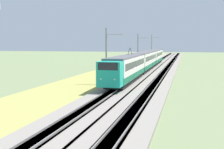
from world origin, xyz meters
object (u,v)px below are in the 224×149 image
object	(u,v)px
catenary_mast_distant	(152,48)
passenger_train	(145,60)
catenary_mast_far	(138,51)
catenary_mast_mid	(107,56)

from	to	relation	value
catenary_mast_distant	passenger_train	bearing A→B (deg)	-176.07
passenger_train	catenary_mast_far	xyz separation A→B (m)	(7.56, 2.51, 1.70)
passenger_train	catenary_mast_mid	size ratio (longest dim) A/B	7.67
passenger_train	catenary_mast_distant	xyz separation A→B (m)	(36.61, 2.51, 1.99)
passenger_train	catenary_mast_distant	distance (m)	36.75
catenary_mast_mid	catenary_mast_distant	size ratio (longest dim) A/B	0.93
catenary_mast_mid	catenary_mast_distant	xyz separation A→B (m)	(58.10, 0.00, 0.29)
catenary_mast_far	catenary_mast_distant	xyz separation A→B (m)	(29.05, 0.00, 0.29)
passenger_train	catenary_mast_distant	size ratio (longest dim) A/B	7.16
catenary_mast_mid	catenary_mast_far	xyz separation A→B (m)	(29.05, -0.00, -0.00)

